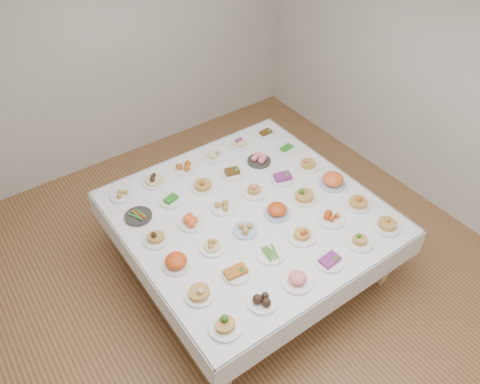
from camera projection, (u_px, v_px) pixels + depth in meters
room_envelope at (232, 120)px, 3.51m from camera, size 5.02×5.02×2.81m
display_table at (249, 216)px, 4.37m from camera, size 2.25×2.25×0.75m
dish_0 at (225, 323)px, 3.37m from camera, size 0.24×0.24×0.15m
dish_1 at (263, 299)px, 3.55m from camera, size 0.23×0.23×0.11m
dish_2 at (297, 278)px, 3.69m from camera, size 0.25×0.25×0.12m
dish_3 at (330, 259)px, 3.84m from camera, size 0.24×0.24×0.11m
dish_4 at (360, 239)px, 4.00m from camera, size 0.23×0.23×0.12m
dish_5 at (388, 222)px, 4.13m from camera, size 0.26×0.25×0.15m
dish_6 at (199, 291)px, 3.59m from camera, size 0.23×0.23×0.13m
dish_7 at (236, 271)px, 3.75m from camera, size 0.22×0.22×0.11m
dish_8 at (271, 254)px, 3.92m from camera, size 0.24×0.24×0.05m
dish_9 at (302, 233)px, 4.04m from camera, size 0.24×0.24×0.14m
dish_10 at (331, 216)px, 4.22m from camera, size 0.25×0.25×0.11m
dish_11 at (359, 201)px, 4.35m from camera, size 0.23×0.23×0.13m
dish_12 at (176, 260)px, 3.81m from camera, size 0.23×0.23×0.14m
dish_13 at (212, 244)px, 3.95m from camera, size 0.22×0.22×0.12m
dish_14 at (245, 228)px, 4.11m from camera, size 0.22×0.22×0.10m
dish_15 at (277, 209)px, 4.25m from camera, size 0.24×0.24×0.15m
dish_16 at (305, 194)px, 4.41m from camera, size 0.24×0.24×0.15m
dish_17 at (333, 179)px, 4.56m from camera, size 0.25×0.25×0.16m
dish_18 at (156, 236)px, 4.02m from camera, size 0.22×0.22×0.13m
dish_19 at (191, 220)px, 4.18m from camera, size 0.24×0.24×0.11m
dish_20 at (223, 205)px, 4.33m from camera, size 0.23×0.23×0.10m
dish_21 at (254, 189)px, 4.48m from camera, size 0.24×0.24×0.13m
dish_22 at (283, 177)px, 4.63m from camera, size 0.23×0.23×0.11m
dish_23 at (308, 162)px, 4.78m from camera, size 0.24×0.24×0.13m
dish_24 at (138, 215)px, 4.26m from camera, size 0.25×0.25×0.06m
dish_25 at (171, 199)px, 4.40m from camera, size 0.22×0.22×0.09m
dish_26 at (203, 183)px, 4.52m from camera, size 0.23×0.22×0.14m
dish_27 at (232, 172)px, 4.70m from camera, size 0.22×0.22×0.10m
dish_28 at (259, 158)px, 4.85m from camera, size 0.24×0.24×0.11m
dish_29 at (286, 148)px, 5.01m from camera, size 0.22×0.22×0.08m
dish_30 at (121, 194)px, 4.46m from camera, size 0.22×0.22×0.08m
dish_31 at (154, 178)px, 4.59m from camera, size 0.26×0.26×0.14m
dish_32 at (185, 166)px, 4.75m from camera, size 0.24×0.24×0.11m
dish_33 at (213, 155)px, 4.91m from camera, size 0.24×0.24×0.09m
dish_34 at (240, 142)px, 5.06m from camera, size 0.22×0.22×0.12m
dish_35 at (266, 132)px, 5.23m from camera, size 0.23×0.23×0.09m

